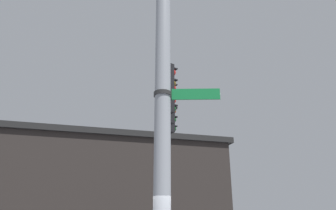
# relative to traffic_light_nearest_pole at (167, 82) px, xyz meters

# --- Properties ---
(signal_pole) EXTENTS (0.31, 0.31, 7.17)m
(signal_pole) POSITION_rel_traffic_light_nearest_pole_xyz_m (1.98, -1.36, -2.18)
(signal_pole) COLOR gray
(signal_pole) RESTS_ON ground
(mast_arm) EXTENTS (5.63, 3.87, 0.15)m
(mast_arm) POSITION_rel_traffic_light_nearest_pole_xyz_m (-0.79, 0.52, 0.77)
(mast_arm) COLOR gray
(traffic_light_nearest_pole) EXTENTS (0.54, 0.49, 1.31)m
(traffic_light_nearest_pole) POSITION_rel_traffic_light_nearest_pole_xyz_m (0.00, 0.00, 0.00)
(traffic_light_nearest_pole) COLOR black
(traffic_light_mid_inner) EXTENTS (0.54, 0.49, 1.31)m
(traffic_light_mid_inner) POSITION_rel_traffic_light_nearest_pole_xyz_m (-0.92, 0.62, 0.00)
(traffic_light_mid_inner) COLOR black
(traffic_light_mid_outer) EXTENTS (0.54, 0.49, 1.31)m
(traffic_light_mid_outer) POSITION_rel_traffic_light_nearest_pole_xyz_m (-1.84, 1.24, 0.00)
(traffic_light_mid_outer) COLOR black
(traffic_light_arm_end) EXTENTS (0.54, 0.49, 1.31)m
(traffic_light_arm_end) POSITION_rel_traffic_light_nearest_pole_xyz_m (-2.75, 1.86, 0.00)
(traffic_light_arm_end) COLOR black
(street_name_sign) EXTENTS (0.81, 1.10, 0.22)m
(street_name_sign) POSITION_rel_traffic_light_nearest_pole_xyz_m (2.12, -1.15, -1.36)
(street_name_sign) COLOR #147238
(storefront_building) EXTENTS (10.90, 14.22, 6.44)m
(storefront_building) POSITION_rel_traffic_light_nearest_pole_xyz_m (-10.56, 2.57, -2.53)
(storefront_building) COLOR #282321
(storefront_building) RESTS_ON ground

